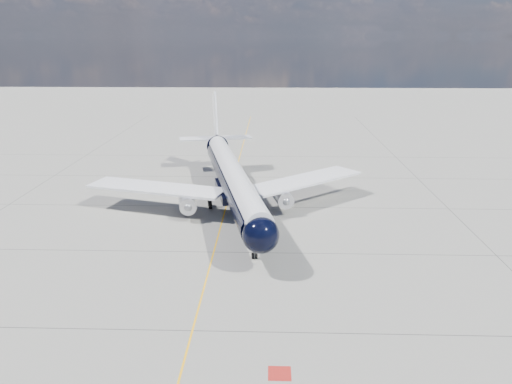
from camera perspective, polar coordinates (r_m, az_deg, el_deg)
ground at (r=72.72m, az=-3.09°, el=-0.39°), size 320.00×320.00×0.00m
taxiway_centerline at (r=67.99m, az=-3.43°, el=-1.67°), size 0.16×160.00×0.01m
red_marking at (r=36.49m, az=2.71°, el=-20.00°), size 1.60×1.60×0.01m
main_airliner at (r=66.80m, az=-2.76°, el=1.76°), size 37.58×46.36×13.51m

